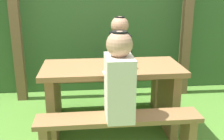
{
  "coord_description": "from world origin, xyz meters",
  "views": [
    {
      "loc": [
        -0.27,
        -2.6,
        1.49
      ],
      "look_at": [
        0.0,
        0.0,
        0.7
      ],
      "focal_mm": 43.37,
      "sensor_mm": 36.0,
      "label": 1
    }
  ],
  "objects_px": {
    "bench_near": "(119,130)",
    "person_black_coat": "(120,49)",
    "bench_far": "(107,86)",
    "drinking_glass": "(131,65)",
    "bottle_left": "(126,54)",
    "person_white_shirt": "(119,79)",
    "picnic_table": "(112,88)",
    "cell_phone": "(110,63)"
  },
  "relations": [
    {
      "from": "bench_far",
      "to": "drinking_glass",
      "type": "distance_m",
      "value": 0.83
    },
    {
      "from": "bench_far",
      "to": "cell_phone",
      "type": "bearing_deg",
      "value": -91.63
    },
    {
      "from": "drinking_glass",
      "to": "cell_phone",
      "type": "xyz_separation_m",
      "value": [
        -0.19,
        0.21,
        -0.03
      ]
    },
    {
      "from": "picnic_table",
      "to": "bottle_left",
      "type": "bearing_deg",
      "value": 28.96
    },
    {
      "from": "person_white_shirt",
      "to": "drinking_glass",
      "type": "bearing_deg",
      "value": 67.45
    },
    {
      "from": "person_black_coat",
      "to": "drinking_glass",
      "type": "distance_m",
      "value": 0.67
    },
    {
      "from": "bench_near",
      "to": "bench_far",
      "type": "height_order",
      "value": "same"
    },
    {
      "from": "person_white_shirt",
      "to": "cell_phone",
      "type": "relative_size",
      "value": 5.14
    },
    {
      "from": "picnic_table",
      "to": "bench_far",
      "type": "bearing_deg",
      "value": 90.0
    },
    {
      "from": "bench_near",
      "to": "picnic_table",
      "type": "bearing_deg",
      "value": 90.0
    },
    {
      "from": "picnic_table",
      "to": "person_white_shirt",
      "type": "height_order",
      "value": "person_white_shirt"
    },
    {
      "from": "bench_near",
      "to": "person_black_coat",
      "type": "xyz_separation_m",
      "value": [
        0.15,
        1.1,
        0.46
      ]
    },
    {
      "from": "person_white_shirt",
      "to": "drinking_glass",
      "type": "height_order",
      "value": "person_white_shirt"
    },
    {
      "from": "bench_far",
      "to": "bottle_left",
      "type": "relative_size",
      "value": 5.82
    },
    {
      "from": "person_black_coat",
      "to": "bottle_left",
      "type": "bearing_deg",
      "value": -89.81
    },
    {
      "from": "picnic_table",
      "to": "bottle_left",
      "type": "xyz_separation_m",
      "value": [
        0.15,
        0.08,
        0.34
      ]
    },
    {
      "from": "drinking_glass",
      "to": "bottle_left",
      "type": "xyz_separation_m",
      "value": [
        -0.03,
        0.2,
        0.06
      ]
    },
    {
      "from": "person_black_coat",
      "to": "bottle_left",
      "type": "relative_size",
      "value": 2.99
    },
    {
      "from": "picnic_table",
      "to": "person_white_shirt",
      "type": "bearing_deg",
      "value": -90.18
    },
    {
      "from": "bench_near",
      "to": "bottle_left",
      "type": "height_order",
      "value": "bottle_left"
    },
    {
      "from": "picnic_table",
      "to": "drinking_glass",
      "type": "relative_size",
      "value": 18.07
    },
    {
      "from": "bottle_left",
      "to": "picnic_table",
      "type": "bearing_deg",
      "value": -151.04
    },
    {
      "from": "bench_far",
      "to": "drinking_glass",
      "type": "height_order",
      "value": "drinking_glass"
    },
    {
      "from": "person_black_coat",
      "to": "bottle_left",
      "type": "height_order",
      "value": "person_black_coat"
    },
    {
      "from": "bench_far",
      "to": "person_white_shirt",
      "type": "relative_size",
      "value": 1.95
    },
    {
      "from": "picnic_table",
      "to": "bottle_left",
      "type": "height_order",
      "value": "bottle_left"
    },
    {
      "from": "bench_near",
      "to": "person_black_coat",
      "type": "height_order",
      "value": "person_black_coat"
    },
    {
      "from": "bench_far",
      "to": "person_black_coat",
      "type": "distance_m",
      "value": 0.49
    },
    {
      "from": "bench_far",
      "to": "cell_phone",
      "type": "xyz_separation_m",
      "value": [
        -0.01,
        -0.46,
        0.42
      ]
    },
    {
      "from": "cell_phone",
      "to": "drinking_glass",
      "type": "bearing_deg",
      "value": -45.15
    },
    {
      "from": "bench_near",
      "to": "bottle_left",
      "type": "relative_size",
      "value": 5.82
    },
    {
      "from": "person_white_shirt",
      "to": "drinking_glass",
      "type": "xyz_separation_m",
      "value": [
        0.18,
        0.43,
        -0.01
      ]
    },
    {
      "from": "bench_near",
      "to": "cell_phone",
      "type": "height_order",
      "value": "cell_phone"
    },
    {
      "from": "drinking_glass",
      "to": "cell_phone",
      "type": "bearing_deg",
      "value": 131.4
    },
    {
      "from": "bench_near",
      "to": "drinking_glass",
      "type": "height_order",
      "value": "drinking_glass"
    },
    {
      "from": "bench_far",
      "to": "person_white_shirt",
      "type": "xyz_separation_m",
      "value": [
        -0.0,
        -1.1,
        0.46
      ]
    },
    {
      "from": "picnic_table",
      "to": "bench_far",
      "type": "height_order",
      "value": "picnic_table"
    },
    {
      "from": "person_white_shirt",
      "to": "person_black_coat",
      "type": "height_order",
      "value": "same"
    },
    {
      "from": "picnic_table",
      "to": "bench_near",
      "type": "height_order",
      "value": "picnic_table"
    },
    {
      "from": "bench_far",
      "to": "drinking_glass",
      "type": "relative_size",
      "value": 18.07
    },
    {
      "from": "bench_far",
      "to": "bottle_left",
      "type": "bearing_deg",
      "value": -72.13
    },
    {
      "from": "bench_near",
      "to": "person_black_coat",
      "type": "relative_size",
      "value": 1.95
    }
  ]
}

